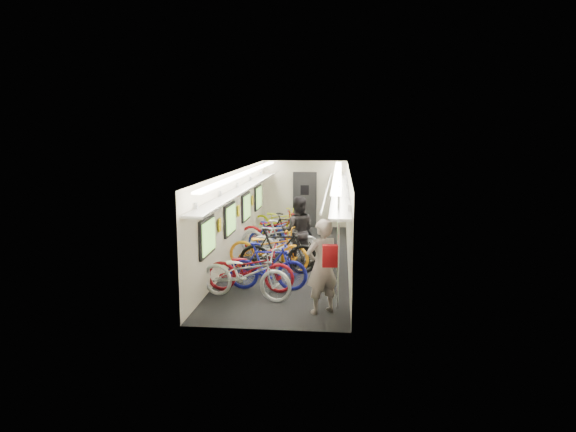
% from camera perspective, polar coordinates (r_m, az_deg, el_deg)
% --- Properties ---
extents(train_car_shell, '(10.00, 10.00, 10.00)m').
position_cam_1_polar(train_car_shell, '(14.30, -0.75, 2.31)').
color(train_car_shell, black).
rests_on(train_car_shell, ground).
extents(bicycle_0, '(2.11, 1.18, 1.05)m').
position_cam_1_polar(bicycle_0, '(10.60, -4.69, -6.41)').
color(bicycle_0, '#B9BABE').
rests_on(bicycle_0, ground).
extents(bicycle_1, '(1.74, 0.50, 1.04)m').
position_cam_1_polar(bicycle_1, '(11.13, -2.27, -5.63)').
color(bicycle_1, '#181C95').
rests_on(bicycle_1, ground).
extents(bicycle_2, '(1.92, 0.71, 1.00)m').
position_cam_1_polar(bicycle_2, '(11.06, -4.22, -5.86)').
color(bicycle_2, maroon).
rests_on(bicycle_2, ground).
extents(bicycle_3, '(1.93, 0.72, 1.13)m').
position_cam_1_polar(bicycle_3, '(12.34, -1.06, -3.93)').
color(bicycle_3, black).
rests_on(bicycle_3, ground).
extents(bicycle_4, '(2.21, 1.18, 1.10)m').
position_cam_1_polar(bicycle_4, '(12.68, -2.19, -3.66)').
color(bicycle_4, orange).
rests_on(bicycle_4, ground).
extents(bicycle_5, '(1.97, 0.73, 1.16)m').
position_cam_1_polar(bicycle_5, '(13.34, -0.40, -2.88)').
color(bicycle_5, silver).
rests_on(bicycle_5, ground).
extents(bicycle_6, '(2.30, 1.32, 1.14)m').
position_cam_1_polar(bicycle_6, '(13.87, -1.20, -2.44)').
color(bicycle_6, '#B4B3B8').
rests_on(bicycle_6, ground).
extents(bicycle_7, '(1.59, 1.03, 0.93)m').
position_cam_1_polar(bicycle_7, '(14.39, -1.88, -2.46)').
color(bicycle_7, navy).
rests_on(bicycle_7, ground).
extents(bicycle_8, '(2.13, 1.33, 1.06)m').
position_cam_1_polar(bicycle_8, '(15.26, -1.68, -1.54)').
color(bicycle_8, maroon).
rests_on(bicycle_8, ground).
extents(bicycle_9, '(1.74, 1.09, 1.01)m').
position_cam_1_polar(bicycle_9, '(15.33, -0.08, -1.57)').
color(bicycle_9, black).
rests_on(bicycle_9, ground).
extents(bicycle_10, '(2.04, 1.40, 1.01)m').
position_cam_1_polar(bicycle_10, '(16.97, -1.10, -0.52)').
color(bicycle_10, yellow).
rests_on(bicycle_10, ground).
extents(passenger_near, '(0.79, 0.71, 1.80)m').
position_cam_1_polar(passenger_near, '(9.66, 3.80, -5.62)').
color(passenger_near, gray).
rests_on(passenger_near, ground).
extents(passenger_mid, '(0.88, 0.70, 1.78)m').
position_cam_1_polar(passenger_mid, '(13.13, 1.10, -1.69)').
color(passenger_mid, black).
rests_on(passenger_mid, ground).
extents(backpack, '(0.27, 0.17, 0.38)m').
position_cam_1_polar(backpack, '(8.88, 4.67, -4.44)').
color(backpack, '#A81017').
rests_on(backpack, passenger_near).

